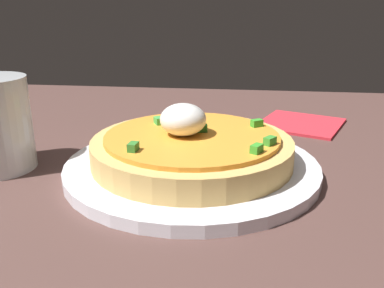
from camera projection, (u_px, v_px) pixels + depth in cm
name	position (u px, v px, depth cm)	size (l,w,h in cm)	color
dining_table	(139.00, 190.00, 44.36)	(95.76, 80.85, 2.87)	brown
plate	(192.00, 167.00, 45.23)	(27.38, 27.38, 1.24)	white
pizza	(192.00, 147.00, 44.48)	(21.56, 21.56, 6.43)	#DDB163
napkin	(300.00, 124.00, 62.62)	(11.35, 11.35, 0.40)	red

